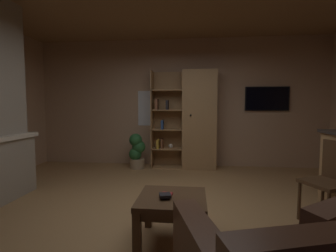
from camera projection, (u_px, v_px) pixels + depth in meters
floor at (164, 217)px, 2.93m from camera, size 6.33×5.27×0.02m
wall_back at (179, 103)px, 5.47m from camera, size 6.45×0.06×2.79m
window_pane_back at (152, 108)px, 5.51m from camera, size 0.63×0.01×0.78m
bookshelf_cabinet at (195, 120)px, 5.19m from camera, size 1.37×0.41×2.06m
coffee_table at (172, 206)px, 2.35m from camera, size 0.64×0.62×0.45m
table_book_0 at (167, 194)px, 2.37m from camera, size 0.12×0.12×0.02m
table_book_1 at (165, 195)px, 2.28m from camera, size 0.13×0.12×0.03m
dining_chair at (332, 177)px, 2.72m from camera, size 0.56×0.56×0.92m
potted_floor_plant at (137, 151)px, 5.19m from camera, size 0.34×0.31×0.75m
wall_mounted_tv at (267, 99)px, 5.20m from camera, size 0.90×0.06×0.51m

